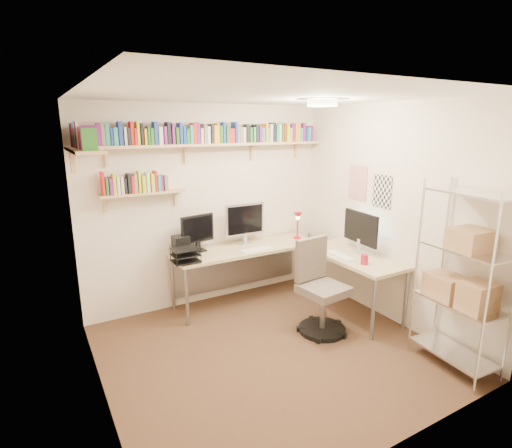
{
  "coord_description": "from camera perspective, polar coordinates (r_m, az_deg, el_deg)",
  "views": [
    {
      "loc": [
        -1.96,
        -3.09,
        2.24
      ],
      "look_at": [
        0.13,
        0.55,
        1.2
      ],
      "focal_mm": 28.0,
      "sensor_mm": 36.0,
      "label": 1
    }
  ],
  "objects": [
    {
      "name": "ground",
      "position": [
        4.29,
        2.21,
        -17.61
      ],
      "size": [
        3.2,
        3.2,
        0.0
      ],
      "primitive_type": "plane",
      "color": "#4A2B1F",
      "rests_on": "ground"
    },
    {
      "name": "room_shell",
      "position": [
        3.73,
        2.48,
        3.18
      ],
      "size": [
        3.24,
        3.04,
        2.52
      ],
      "color": "beige",
      "rests_on": "ground"
    },
    {
      "name": "wall_shelves",
      "position": [
        4.66,
        -10.65,
        11.06
      ],
      "size": [
        3.12,
        1.09,
        0.8
      ],
      "color": "tan",
      "rests_on": "ground"
    },
    {
      "name": "corner_desk",
      "position": [
        4.95,
        1.31,
        -3.89
      ],
      "size": [
        2.27,
        1.88,
        1.28
      ],
      "color": "#D7BC8C",
      "rests_on": "ground"
    },
    {
      "name": "office_chair",
      "position": [
        4.53,
        9.07,
        -9.75
      ],
      "size": [
        0.55,
        0.55,
        1.04
      ],
      "rotation": [
        0.0,
        0.0,
        0.11
      ],
      "color": "black",
      "rests_on": "ground"
    },
    {
      "name": "wire_rack",
      "position": [
        4.09,
        27.5,
        -6.46
      ],
      "size": [
        0.44,
        0.79,
        1.77
      ],
      "rotation": [
        0.0,
        0.0,
        -0.09
      ],
      "color": "silver",
      "rests_on": "ground"
    }
  ]
}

